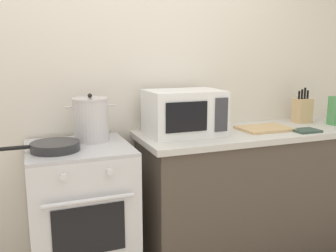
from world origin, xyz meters
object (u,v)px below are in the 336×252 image
Objects in this scene: stock_pot at (91,119)px; knife_block at (302,110)px; pasta_box at (335,111)px; frying_pan at (54,146)px; oven_mitt at (306,131)px; stove at (82,218)px; cutting_board at (264,128)px; microwave at (184,112)px.

stock_pot is 1.10× the size of knife_block.
stock_pot is 1.84m from pasta_box.
oven_mitt is (1.69, -0.09, -0.02)m from frying_pan.
cutting_board reaches higher than stove.
cutting_board is at bearing 177.22° from pasta_box.
knife_block reaches higher than cutting_board.
cutting_board is 2.00× the size of oven_mitt.
stove is 2.56× the size of cutting_board.
pasta_box is (0.16, -0.17, 0.01)m from knife_block.
frying_pan is at bearing -177.22° from cutting_board.
cutting_board is (0.60, -0.08, -0.14)m from microwave.
stock_pot is 1.48m from oven_mitt.
stock_pot reaches higher than frying_pan.
microwave reaches higher than oven_mitt.
microwave reaches higher than knife_block.
cutting_board is 1.64× the size of pasta_box.
stock_pot is 0.62m from microwave.
knife_block is 1.54× the size of oven_mitt.
microwave is 1.22m from pasta_box.
stock_pot is 1.23m from cutting_board.
cutting_board is (1.32, 0.00, 0.47)m from stove.
cutting_board is at bearing -162.85° from knife_block.
knife_block is (1.91, 0.21, 0.07)m from frying_pan.
knife_block is 1.26× the size of pasta_box.
knife_block is (1.77, 0.14, 0.56)m from stove.
frying_pan is at bearing -153.74° from stove.
oven_mitt is (1.55, -0.16, 0.47)m from stove.
pasta_box is at bearing -4.14° from stock_pot.
pasta_box reaches higher than cutting_board.
oven_mitt is (0.23, -0.16, -0.00)m from cutting_board.
frying_pan is at bearing -143.76° from stock_pot.
stove is at bearing -132.67° from stock_pot.
oven_mitt is at bearing -15.96° from microwave.
microwave reaches higher than stock_pot.
stove is 5.11× the size of oven_mitt.
microwave is at bearing 174.93° from pasta_box.
knife_block is at bearing 53.79° from oven_mitt.
knife_block is at bearing 1.26° from stock_pot.
stock_pot is 1.69× the size of oven_mitt.
frying_pan is 1.31× the size of cutting_board.
knife_block is at bearing 4.56° from stove.
pasta_box is (2.08, 0.04, 0.08)m from frying_pan.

